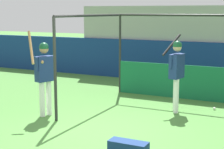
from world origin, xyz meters
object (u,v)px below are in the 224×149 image
object	(u,v)px
baseball	(214,108)
player_waiting	(44,72)
player_batter	(176,69)
equipment_bag	(128,149)

from	to	relation	value
baseball	player_waiting	bearing A→B (deg)	-146.54
player_batter	player_waiting	size ratio (longest dim) A/B	0.93
player_waiting	equipment_bag	distance (m)	3.38
player_waiting	baseball	xyz separation A→B (m)	(3.62, 2.39, -1.06)
player_batter	player_waiting	world-z (taller)	player_waiting
player_waiting	equipment_bag	xyz separation A→B (m)	(2.88, -1.50, -0.96)
equipment_bag	baseball	xyz separation A→B (m)	(0.74, 3.89, -0.10)
player_batter	equipment_bag	world-z (taller)	player_batter
player_waiting	equipment_bag	world-z (taller)	player_waiting
player_batter	baseball	size ratio (longest dim) A/B	26.31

